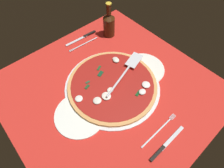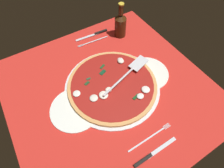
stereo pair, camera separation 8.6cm
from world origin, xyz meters
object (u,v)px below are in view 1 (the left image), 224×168
object	(u,v)px
place_setting_far	(162,139)
beer_bottle	(109,24)
pizza_server	(126,71)
dinner_plate_right	(80,115)
dinner_plate_left	(144,69)
place_setting_near	(84,41)
pizza	(112,84)

from	to	relation	value
place_setting_far	beer_bottle	size ratio (longest dim) A/B	1.10
pizza_server	dinner_plate_right	bearing A→B (deg)	167.41
dinner_plate_right	place_setting_far	size ratio (longest dim) A/B	0.99
pizza_server	beer_bottle	xyz separation A→B (cm)	(-14.52, -29.08, 3.30)
dinner_plate_left	place_setting_near	world-z (taller)	place_setting_near
place_setting_near	beer_bottle	xyz separation A→B (cm)	(-14.68, 5.60, 7.33)
pizza	place_setting_near	bearing A→B (deg)	-104.11
pizza_server	place_setting_far	xyz separation A→B (cm)	(11.04, 32.19, -4.05)
dinner_plate_right	pizza	xyz separation A→B (cm)	(-20.18, -2.17, 1.34)
dinner_plate_left	place_setting_far	distance (cm)	36.27
dinner_plate_right	beer_bottle	bearing A→B (deg)	-144.31
dinner_plate_right	place_setting_far	bearing A→B (deg)	121.06
dinner_plate_left	beer_bottle	bearing A→B (deg)	-97.81
pizza_server	place_setting_near	size ratio (longest dim) A/B	1.43
dinner_plate_left	place_setting_near	bearing A→B (deg)	-74.60
place_setting_near	place_setting_far	size ratio (longest dim) A/B	0.95
pizza_server	beer_bottle	size ratio (longest dim) A/B	1.49
dinner_plate_left	beer_bottle	size ratio (longest dim) A/B	1.04
dinner_plate_left	pizza	size ratio (longest dim) A/B	0.50
pizza_server	beer_bottle	distance (cm)	32.67
beer_bottle	place_setting_far	bearing A→B (deg)	67.35
dinner_plate_left	beer_bottle	xyz separation A→B (cm)	(-4.37, -31.84, 7.20)
pizza_server	beer_bottle	bearing A→B (deg)	46.47
dinner_plate_right	pizza_server	world-z (taller)	pizza_server
place_setting_far	beer_bottle	distance (cm)	66.79
dinner_plate_left	dinner_plate_right	xyz separation A→B (cm)	(39.23, -0.52, 0.00)
dinner_plate_left	beer_bottle	world-z (taller)	beer_bottle
dinner_plate_right	place_setting_near	xyz separation A→B (cm)	(-28.92, -36.92, -0.14)
dinner_plate_left	pizza	distance (cm)	19.29
dinner_plate_left	place_setting_far	world-z (taller)	place_setting_far
pizza	place_setting_near	world-z (taller)	pizza
pizza_server	place_setting_near	distance (cm)	34.91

